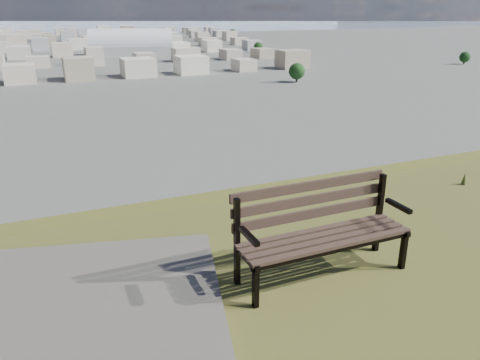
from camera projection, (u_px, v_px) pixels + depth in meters
name	position (u px, v px, depth m)	size (l,w,h in m)	color
park_bench	(320.00, 226.00, 4.38)	(1.67, 0.55, 0.87)	#3E2F24
arena	(131.00, 47.00, 285.93)	(52.14, 30.11, 20.68)	beige
city_blocks	(37.00, 41.00, 350.79)	(395.00, 361.00, 7.00)	beige
bay_water	(32.00, 25.00, 788.03)	(2400.00, 700.00, 0.12)	#9CABC7
far_hills	(3.00, 8.00, 1190.50)	(2050.00, 340.00, 60.00)	#A2B4C9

